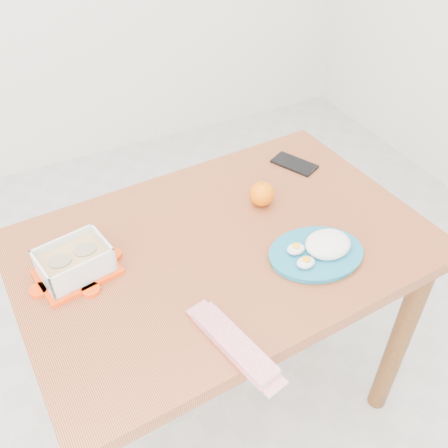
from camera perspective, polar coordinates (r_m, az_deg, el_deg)
name	(u,v)px	position (r m, az deg, el deg)	size (l,w,h in m)	color
ground	(195,415)	(1.83, -3.32, -20.94)	(3.50, 3.50, 0.00)	#B7B7B2
dining_table	(224,274)	(1.35, 0.00, -5.79)	(1.07, 0.75, 0.75)	#AF5931
food_container	(75,262)	(1.21, -16.69, -4.21)	(0.20, 0.17, 0.08)	#FF3F07
orange_fruit	(262,194)	(1.36, 4.35, 3.45)	(0.07, 0.07, 0.07)	#FF5605
rice_plate	(320,249)	(1.24, 10.92, -2.82)	(0.27, 0.27, 0.06)	#196C8D
candy_bar	(234,343)	(1.05, 1.14, -13.48)	(0.22, 0.05, 0.02)	red
smartphone	(294,164)	(1.55, 8.04, 6.81)	(0.07, 0.13, 0.01)	black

